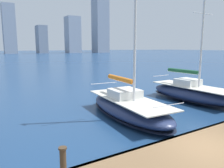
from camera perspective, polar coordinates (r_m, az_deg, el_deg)
ground_plane at (r=10.10m, az=23.25°, el=-17.78°), size 600.00×600.00×0.00m
dock_pier at (r=9.91m, az=23.00°, el=-14.81°), size 28.00×2.80×0.60m
sailboat_forest at (r=19.59m, az=20.09°, el=-2.13°), size 3.01×8.15×10.92m
sailboat_orange at (r=14.40m, az=4.27°, el=-5.84°), size 3.60×8.46×11.73m
mooring_post at (r=7.26m, az=-12.66°, el=-18.94°), size 0.26×0.26×0.91m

